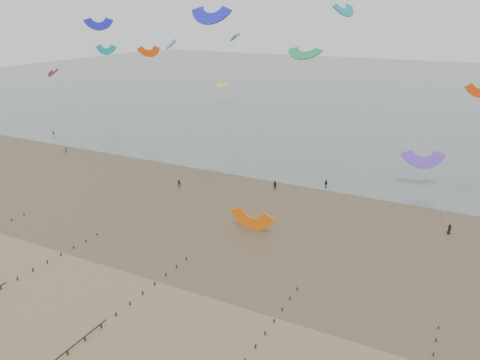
% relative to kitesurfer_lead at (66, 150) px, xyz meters
% --- Properties ---
extents(ground, '(500.00, 500.00, 0.00)m').
position_rel_kitesurfer_lead_xyz_m(ground, '(56.10, -45.13, -0.78)').
color(ground, brown).
rests_on(ground, ground).
extents(sea_and_shore, '(500.00, 665.00, 0.03)m').
position_rel_kitesurfer_lead_xyz_m(sea_and_shore, '(52.03, -10.73, -0.77)').
color(sea_and_shore, '#475654').
rests_on(sea_and_shore, ground).
extents(kitesurfer_lead, '(0.68, 0.59, 1.56)m').
position_rel_kitesurfer_lead_xyz_m(kitesurfer_lead, '(0.00, 0.00, 0.00)').
color(kitesurfer_lead, black).
rests_on(kitesurfer_lead, ground).
extents(kitesurfers, '(148.46, 22.10, 1.89)m').
position_rel_kitesurfer_lead_xyz_m(kitesurfers, '(81.27, 2.16, 0.11)').
color(kitesurfers, black).
rests_on(kitesurfers, ground).
extents(grounded_kite, '(7.31, 5.81, 3.90)m').
position_rel_kitesurfer_lead_xyz_m(grounded_kite, '(64.30, -18.83, -0.78)').
color(grounded_kite, orange).
rests_on(grounded_kite, ground).
extents(kites_airborne, '(211.77, 105.87, 45.34)m').
position_rel_kitesurfer_lead_xyz_m(kites_airborne, '(38.75, 44.10, 21.71)').
color(kites_airborne, yellow).
rests_on(kites_airborne, ground).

